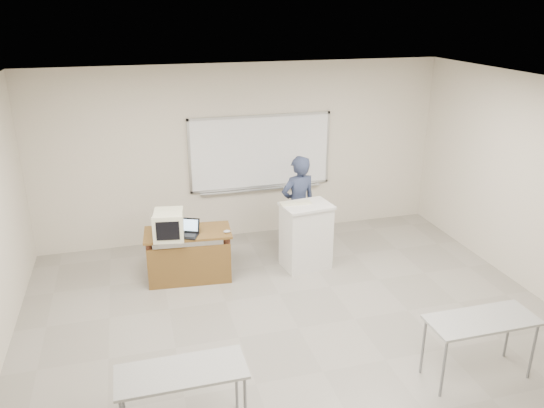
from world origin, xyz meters
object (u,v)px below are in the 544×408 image
object	(u,v)px
podium	(306,236)
crt_monitor	(169,225)
keyboard	(296,203)
instructor_desk	(189,249)
whiteboard	(261,153)
mouse	(227,231)
presenter	(298,205)
laptop	(186,232)

from	to	relation	value
podium	crt_monitor	distance (m)	2.11
keyboard	crt_monitor	bearing A→B (deg)	-175.44
instructor_desk	crt_monitor	world-z (taller)	crt_monitor
instructor_desk	keyboard	size ratio (longest dim) A/B	2.69
whiteboard	instructor_desk	distance (m)	2.27
instructor_desk	mouse	size ratio (longest dim) A/B	11.91
whiteboard	crt_monitor	size ratio (longest dim) A/B	5.27
podium	presenter	bearing A→B (deg)	77.59
podium	laptop	world-z (taller)	podium
whiteboard	presenter	xyz separation A→B (m)	(0.38, -0.94, -0.65)
podium	presenter	size ratio (longest dim) A/B	0.63
whiteboard	crt_monitor	bearing A→B (deg)	-139.58
whiteboard	mouse	bearing A→B (deg)	-120.48
whiteboard	laptop	size ratio (longest dim) A/B	8.12
mouse	keyboard	world-z (taller)	keyboard
keyboard	mouse	bearing A→B (deg)	-169.77
podium	crt_monitor	bearing A→B (deg)	172.29
mouse	crt_monitor	bearing A→B (deg)	-172.46
instructor_desk	presenter	world-z (taller)	presenter
podium	mouse	bearing A→B (deg)	175.75
podium	presenter	xyz separation A→B (m)	(0.04, 0.53, 0.31)
instructor_desk	laptop	distance (m)	0.29
instructor_desk	presenter	bearing A→B (deg)	20.55
laptop	presenter	bearing A→B (deg)	39.62
instructor_desk	podium	size ratio (longest dim) A/B	1.22
presenter	instructor_desk	bearing A→B (deg)	5.03
instructor_desk	presenter	size ratio (longest dim) A/B	0.76
laptop	presenter	xyz separation A→B (m)	(1.87, 0.53, 0.02)
presenter	crt_monitor	bearing A→B (deg)	3.56
podium	laptop	size ratio (longest dim) A/B	3.39
instructor_desk	mouse	bearing A→B (deg)	-4.46
keyboard	presenter	xyz separation A→B (m)	(0.19, 0.45, -0.22)
presenter	laptop	bearing A→B (deg)	5.28
laptop	mouse	distance (m)	0.59
whiteboard	keyboard	xyz separation A→B (m)	(0.19, -1.39, -0.43)
mouse	presenter	xyz separation A→B (m)	(1.29, 0.60, 0.06)
crt_monitor	keyboard	bearing A→B (deg)	11.38
laptop	crt_monitor	bearing A→B (deg)	-156.63
whiteboard	podium	bearing A→B (deg)	-76.99
keyboard	whiteboard	bearing A→B (deg)	99.91
whiteboard	keyboard	size ratio (longest dim) A/B	5.28
laptop	mouse	size ratio (longest dim) A/B	2.88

